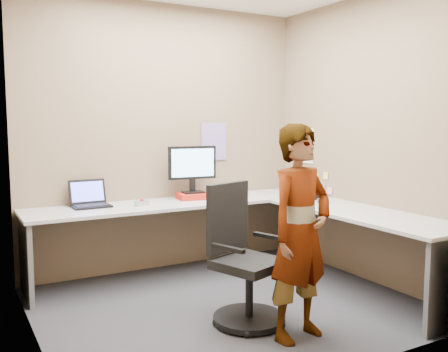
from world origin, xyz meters
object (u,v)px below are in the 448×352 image
monitor (192,165)px  office_chair (243,267)px  desk (249,222)px  person (300,233)px

monitor → office_chair: size_ratio=0.49×
desk → monitor: size_ratio=5.92×
desk → person: 1.21m
office_chair → person: (0.20, -0.43, 0.33)m
person → desk: bearing=64.2°
monitor → desk: bearing=-64.8°
desk → person: (-0.30, -1.16, 0.16)m
office_chair → monitor: bearing=60.5°
desk → monitor: 0.88m
desk → person: person is taller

